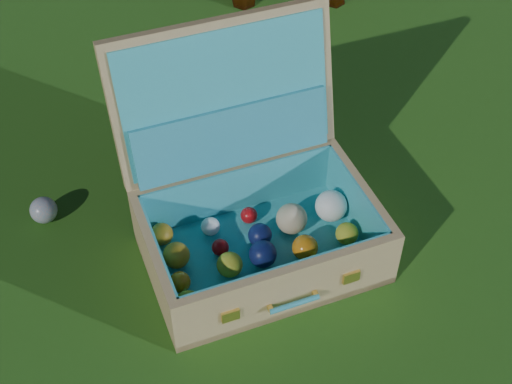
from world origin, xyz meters
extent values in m
plane|color=#215114|center=(0.00, 0.00, 0.00)|extent=(60.00, 60.00, 0.00)
sphere|color=#468FB7|center=(-0.54, 0.06, 0.03)|extent=(0.07, 0.07, 0.07)
cube|color=tan|center=(-0.03, -0.17, 0.01)|extent=(0.59, 0.45, 0.02)
cube|color=tan|center=(0.00, -0.34, 0.08)|extent=(0.53, 0.12, 0.16)
cube|color=tan|center=(-0.06, -0.01, 0.08)|extent=(0.53, 0.12, 0.16)
cube|color=tan|center=(-0.28, -0.22, 0.08)|extent=(0.08, 0.31, 0.16)
cube|color=tan|center=(0.22, -0.12, 0.08)|extent=(0.08, 0.31, 0.16)
cube|color=teal|center=(-0.03, -0.17, 0.02)|extent=(0.54, 0.40, 0.01)
cube|color=teal|center=(0.00, -0.32, 0.09)|extent=(0.49, 0.10, 0.14)
cube|color=teal|center=(-0.06, -0.02, 0.09)|extent=(0.49, 0.10, 0.14)
cube|color=teal|center=(-0.27, -0.22, 0.09)|extent=(0.06, 0.31, 0.14)
cube|color=teal|center=(0.21, -0.13, 0.09)|extent=(0.06, 0.31, 0.14)
cube|color=tan|center=(-0.07, 0.06, 0.33)|extent=(0.55, 0.22, 0.35)
cube|color=teal|center=(-0.07, 0.05, 0.33)|extent=(0.50, 0.18, 0.31)
cube|color=teal|center=(-0.06, 0.01, 0.24)|extent=(0.48, 0.14, 0.15)
cube|color=#F2C659|center=(-0.14, -0.37, 0.08)|extent=(0.04, 0.01, 0.03)
cube|color=#F2C659|center=(0.14, -0.32, 0.08)|extent=(0.04, 0.01, 0.03)
cylinder|color=teal|center=(0.01, -0.36, 0.07)|extent=(0.12, 0.03, 0.01)
cube|color=#F2C659|center=(-0.05, -0.36, 0.07)|extent=(0.01, 0.02, 0.01)
cube|color=#F2C659|center=(0.06, -0.34, 0.07)|extent=(0.01, 0.02, 0.01)
sphere|color=gold|center=(-0.22, -0.31, 0.06)|extent=(0.06, 0.06, 0.06)
sphere|color=beige|center=(-0.10, -0.29, 0.05)|extent=(0.05, 0.05, 0.05)
sphere|color=gold|center=(-0.02, -0.27, 0.05)|extent=(0.05, 0.05, 0.05)
sphere|color=gold|center=(0.08, -0.26, 0.05)|extent=(0.06, 0.06, 0.06)
sphere|color=orange|center=(0.18, -0.25, 0.05)|extent=(0.04, 0.04, 0.04)
sphere|color=orange|center=(-0.23, -0.24, 0.05)|extent=(0.05, 0.05, 0.05)
sphere|color=gold|center=(-0.11, -0.22, 0.05)|extent=(0.06, 0.06, 0.06)
sphere|color=#0F184B|center=(-0.03, -0.20, 0.06)|extent=(0.07, 0.07, 0.07)
sphere|color=orange|center=(0.07, -0.20, 0.06)|extent=(0.06, 0.06, 0.06)
sphere|color=gold|center=(0.18, -0.17, 0.05)|extent=(0.05, 0.05, 0.05)
sphere|color=#AB7616|center=(-0.23, -0.17, 0.06)|extent=(0.06, 0.06, 0.06)
sphere|color=#AB0D11|center=(-0.13, -0.15, 0.05)|extent=(0.04, 0.04, 0.04)
sphere|color=#0F184B|center=(-0.03, -0.14, 0.05)|extent=(0.06, 0.06, 0.06)
sphere|color=beige|center=(0.06, -0.11, 0.06)|extent=(0.08, 0.08, 0.08)
sphere|color=white|center=(0.16, -0.09, 0.06)|extent=(0.08, 0.08, 0.08)
sphere|color=#AB7616|center=(-0.26, -0.09, 0.05)|extent=(0.05, 0.05, 0.05)
sphere|color=white|center=(-0.14, -0.08, 0.05)|extent=(0.05, 0.05, 0.05)
sphere|color=#AB0D11|center=(-0.04, -0.06, 0.05)|extent=(0.04, 0.04, 0.04)
camera|label=1|loc=(-0.25, -1.25, 1.33)|focal=50.00mm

